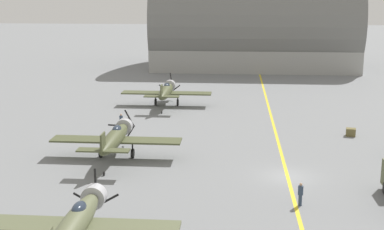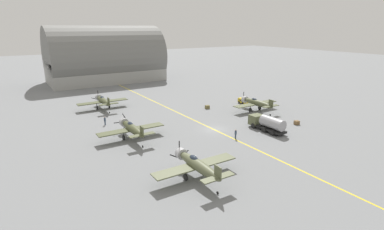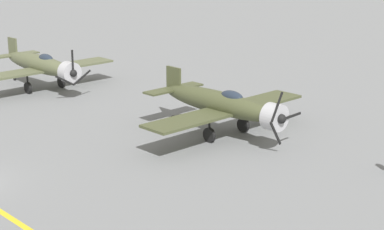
# 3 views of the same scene
# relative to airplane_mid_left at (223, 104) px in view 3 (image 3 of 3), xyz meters

# --- Properties ---
(airplane_mid_left) EXTENTS (12.00, 9.98, 3.65)m
(airplane_mid_left) POSITION_rel_airplane_mid_left_xyz_m (0.00, 0.00, 0.00)
(airplane_mid_left) COLOR #484E2F
(airplane_mid_left) RESTS_ON ground
(airplane_near_left) EXTENTS (12.00, 9.98, 3.80)m
(airplane_near_left) POSITION_rel_airplane_mid_left_xyz_m (1.77, -18.24, -0.00)
(airplane_near_left) COLOR #5B6041
(airplane_near_left) RESTS_ON ground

